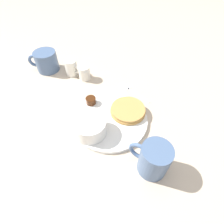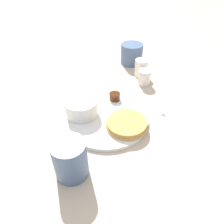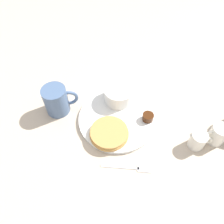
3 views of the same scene
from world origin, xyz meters
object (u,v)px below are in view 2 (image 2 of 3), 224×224
bowl (81,107)px  second_mug (131,54)px  plate (107,119)px  coffee_mug (70,158)px  creamer_pitcher_far (141,68)px  creamer_pitcher_near (144,77)px  fork (163,118)px

bowl → second_mug: 0.41m
plate → coffee_mug: bearing=9.7°
creamer_pitcher_far → creamer_pitcher_near: bearing=35.5°
plate → creamer_pitcher_far: (-0.31, -0.04, 0.03)m
bowl → second_mug: bearing=-172.7°
bowl → creamer_pitcher_near: (-0.28, 0.07, -0.01)m
fork → plate: bearing=-54.6°
bowl → coffee_mug: coffee_mug is taller
creamer_pitcher_near → creamer_pitcher_far: creamer_pitcher_far is taller
bowl → fork: bowl is taller
coffee_mug → creamer_pitcher_near: coffee_mug is taller
second_mug → bowl: bearing=7.3°
plate → coffee_mug: size_ratio=2.45×
fork → creamer_pitcher_far: bearing=-138.5°
bowl → plate: bearing=108.1°
bowl → creamer_pitcher_far: size_ratio=1.41×
coffee_mug → bowl: bearing=-147.9°
fork → second_mug: 0.39m
creamer_pitcher_near → second_mug: (-0.13, -0.12, 0.01)m
plate → creamer_pitcher_far: bearing=-172.6°
creamer_pitcher_near → bowl: bearing=-14.4°
bowl → creamer_pitcher_far: creamer_pitcher_far is taller
coffee_mug → second_mug: bearing=-164.5°
creamer_pitcher_near → fork: size_ratio=0.49×
coffee_mug → second_mug: 0.61m
creamer_pitcher_far → second_mug: (-0.08, -0.09, 0.01)m
bowl → coffee_mug: bearing=32.1°
creamer_pitcher_near → second_mug: 0.18m
creamer_pitcher_far → fork: (0.21, 0.18, -0.03)m
coffee_mug → creamer_pitcher_near: (-0.45, -0.04, -0.02)m
creamer_pitcher_far → second_mug: second_mug is taller
coffee_mug → creamer_pitcher_far: 0.51m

